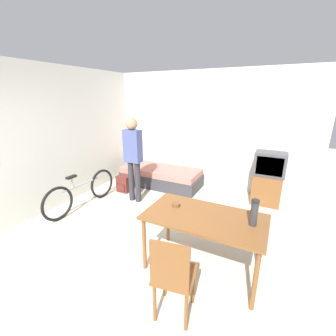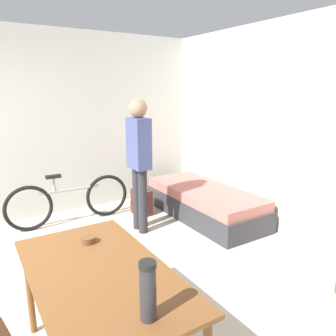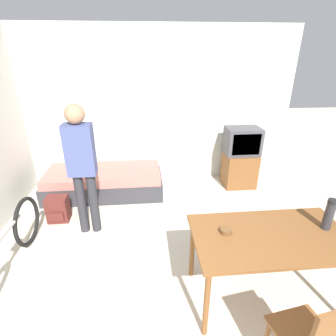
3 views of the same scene
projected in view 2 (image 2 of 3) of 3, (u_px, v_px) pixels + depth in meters
name	position (u px, v px, depth m)	size (l,w,h in m)	color
wall_back	(276.00, 130.00, 4.22)	(5.19, 0.06, 2.70)	silver
wall_left	(81.00, 123.00, 5.00)	(0.06, 4.71, 2.70)	silver
daybed	(204.00, 203.00, 4.86)	(1.97, 0.84, 0.44)	#333338
dining_table	(100.00, 283.00, 2.05)	(1.44, 0.79, 0.76)	brown
bicycle	(70.00, 201.00, 4.61)	(0.11, 1.72, 0.73)	black
person_standing	(139.00, 156.00, 4.19)	(0.34, 0.23, 1.74)	#28282D
thermos_flask	(148.00, 288.00, 1.57)	(0.09, 0.09, 0.31)	#2D2D33
mate_bowl	(88.00, 240.00, 2.40)	(0.11, 0.11, 0.05)	brown
backpack	(141.00, 202.00, 4.95)	(0.30, 0.25, 0.38)	#56231E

